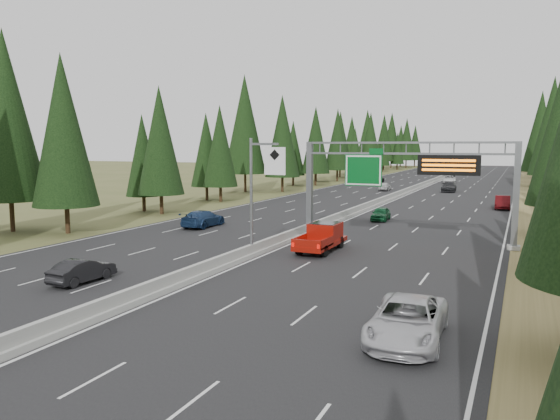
{
  "coord_description": "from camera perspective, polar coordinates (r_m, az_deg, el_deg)",
  "views": [
    {
      "loc": [
        16.61,
        -7.43,
        7.6
      ],
      "look_at": [
        4.35,
        20.0,
        4.03
      ],
      "focal_mm": 35.0,
      "sensor_mm": 36.0,
      "label": 1
    }
  ],
  "objects": [
    {
      "name": "car_ahead_dkgrey",
      "position": [
        92.99,
        17.23,
        2.33
      ],
      "size": [
        2.59,
        5.66,
        1.61
      ],
      "primitive_type": "imported",
      "rotation": [
        0.0,
        0.0,
        0.06
      ],
      "color": "black",
      "rests_on": "road"
    },
    {
      "name": "car_ahead_dkred",
      "position": [
        69.88,
        22.24,
        0.75
      ],
      "size": [
        1.81,
        4.84,
        1.58
      ],
      "primitive_type": "imported",
      "rotation": [
        0.0,
        0.0,
        0.03
      ],
      "color": "#4C0A0D",
      "rests_on": "road"
    },
    {
      "name": "car_onc_white",
      "position": [
        92.89,
        10.9,
        2.45
      ],
      "size": [
        1.85,
        4.2,
        1.41
      ],
      "primitive_type": "imported",
      "rotation": [
        0.0,
        0.0,
        3.19
      ],
      "color": "silver",
      "rests_on": "road"
    },
    {
      "name": "car_ahead_far",
      "position": [
        129.02,
        17.37,
        3.44
      ],
      "size": [
        1.93,
        4.18,
        1.39
      ],
      "primitive_type": "imported",
      "rotation": [
        0.0,
        0.0,
        -0.07
      ],
      "color": "black",
      "rests_on": "road"
    },
    {
      "name": "red_pickup",
      "position": [
        39.4,
        4.51,
        -2.65
      ],
      "size": [
        2.13,
        5.95,
        1.94
      ],
      "color": "black",
      "rests_on": "road"
    },
    {
      "name": "car_onc_far",
      "position": [
        111.81,
        9.95,
        3.2
      ],
      "size": [
        2.92,
        5.46,
        1.46
      ],
      "primitive_type": "imported",
      "rotation": [
        0.0,
        0.0,
        3.04
      ],
      "color": "black",
      "rests_on": "road"
    },
    {
      "name": "median_barrier",
      "position": [
        89.28,
        13.29,
        1.98
      ],
      "size": [
        0.7,
        260.0,
        0.85
      ],
      "color": "gray",
      "rests_on": "road"
    },
    {
      "name": "car_onc_blue",
      "position": [
        51.0,
        -8.04,
        -0.88
      ],
      "size": [
        2.29,
        5.4,
        1.55
      ],
      "primitive_type": "imported",
      "rotation": [
        0.0,
        0.0,
        3.16
      ],
      "color": "navy",
      "rests_on": "road"
    },
    {
      "name": "hov_sign_pole",
      "position": [
        36.26,
        -2.23,
        2.23
      ],
      "size": [
        2.8,
        0.5,
        8.0
      ],
      "color": "slate",
      "rests_on": "road"
    },
    {
      "name": "shoulder_right",
      "position": [
        87.76,
        24.77,
        1.21
      ],
      "size": [
        3.6,
        260.0,
        0.06
      ],
      "primitive_type": "cube",
      "color": "olive",
      "rests_on": "ground"
    },
    {
      "name": "sign_gantry",
      "position": [
        43.07,
        13.78,
        3.49
      ],
      "size": [
        16.75,
        0.98,
        7.8
      ],
      "color": "slate",
      "rests_on": "road"
    },
    {
      "name": "road",
      "position": [
        89.31,
        13.28,
        1.74
      ],
      "size": [
        32.0,
        260.0,
        0.08
      ],
      "primitive_type": "cube",
      "color": "black",
      "rests_on": "ground"
    },
    {
      "name": "car_ahead_white",
      "position": [
        113.93,
        17.27,
        3.07
      ],
      "size": [
        2.99,
        5.57,
        1.49
      ],
      "primitive_type": "imported",
      "rotation": [
        0.0,
        0.0,
        0.1
      ],
      "color": "silver",
      "rests_on": "road"
    },
    {
      "name": "car_onc_near",
      "position": [
        32.14,
        -19.96,
        -5.97
      ],
      "size": [
        1.53,
        4.01,
        1.3
      ],
      "primitive_type": "imported",
      "rotation": [
        0.0,
        0.0,
        3.1
      ],
      "color": "black",
      "rests_on": "road"
    },
    {
      "name": "car_ahead_green",
      "position": [
        55.75,
        10.48,
        -0.39
      ],
      "size": [
        1.87,
        4.06,
        1.35
      ],
      "primitive_type": "imported",
      "rotation": [
        0.0,
        0.0,
        0.07
      ],
      "color": "#125029",
      "rests_on": "road"
    },
    {
      "name": "shoulder_left",
      "position": [
        94.26,
        2.59,
        2.17
      ],
      "size": [
        3.6,
        260.0,
        0.06
      ],
      "primitive_type": "cube",
      "color": "#485126",
      "rests_on": "ground"
    },
    {
      "name": "tree_row_left",
      "position": [
        88.82,
        -1.7,
        7.83
      ],
      "size": [
        12.45,
        240.65,
        18.92
      ],
      "color": "black",
      "rests_on": "ground"
    },
    {
      "name": "silver_minivan",
      "position": [
        21.99,
        13.16,
        -11.16
      ],
      "size": [
        2.96,
        5.95,
        1.62
      ],
      "primitive_type": "imported",
      "rotation": [
        0.0,
        0.0,
        0.05
      ],
      "color": "#BDBCC1",
      "rests_on": "road"
    }
  ]
}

